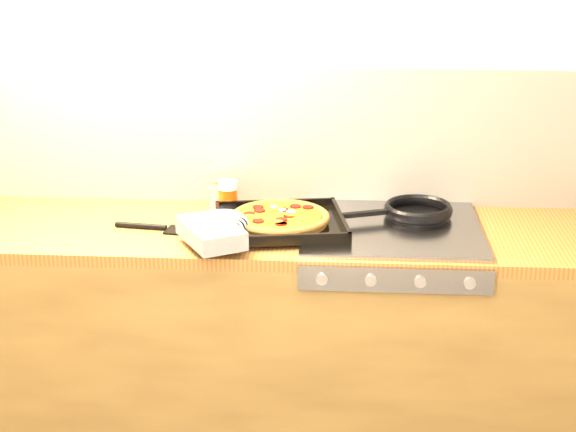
# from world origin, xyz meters

# --- Properties ---
(room_shell) EXTENTS (3.20, 3.20, 3.20)m
(room_shell) POSITION_xyz_m (0.00, 1.39, 1.15)
(room_shell) COLOR white
(room_shell) RESTS_ON ground
(counter_run) EXTENTS (3.20, 0.62, 0.90)m
(counter_run) POSITION_xyz_m (0.00, 1.10, 0.45)
(counter_run) COLOR olive
(counter_run) RESTS_ON ground
(stovetop) EXTENTS (0.60, 0.56, 0.02)m
(stovetop) POSITION_xyz_m (0.45, 1.10, 0.91)
(stovetop) COLOR gray
(stovetop) RESTS_ON counter_run
(pizza_on_tray) EXTENTS (0.57, 0.56, 0.07)m
(pizza_on_tray) POSITION_xyz_m (0.01, 1.03, 0.95)
(pizza_on_tray) COLOR black
(pizza_on_tray) RESTS_ON stovetop
(frying_pan) EXTENTS (0.41, 0.30, 0.04)m
(frying_pan) POSITION_xyz_m (0.54, 1.20, 0.94)
(frying_pan) COLOR black
(frying_pan) RESTS_ON stovetop
(tomato_can) EXTENTS (0.09, 0.09, 0.11)m
(tomato_can) POSITION_xyz_m (-0.17, 1.30, 0.95)
(tomato_can) COLOR maroon
(tomato_can) RESTS_ON counter_run
(juice_glass) EXTENTS (0.09, 0.09, 0.12)m
(juice_glass) POSITION_xyz_m (-0.13, 1.26, 0.96)
(juice_glass) COLOR #C8470B
(juice_glass) RESTS_ON counter_run
(wooden_spoon) EXTENTS (0.29, 0.14, 0.02)m
(wooden_spoon) POSITION_xyz_m (0.13, 1.28, 0.91)
(wooden_spoon) COLOR #AA7E48
(wooden_spoon) RESTS_ON counter_run
(black_spatula) EXTENTS (0.29, 0.10, 0.02)m
(black_spatula) POSITION_xyz_m (-0.34, 1.05, 0.91)
(black_spatula) COLOR black
(black_spatula) RESTS_ON counter_run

